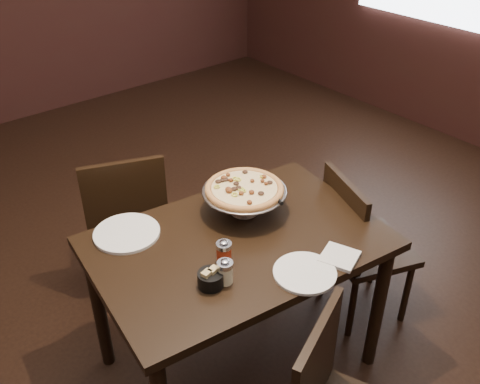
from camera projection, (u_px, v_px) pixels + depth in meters
room at (251, 92)px, 1.75m from camera, size 6.04×7.04×2.84m
dining_table at (238, 258)px, 2.23m from camera, size 1.26×0.92×0.73m
pizza_stand at (244, 189)px, 2.27m from camera, size 0.36×0.36×0.15m
parmesan_shaker at (225, 272)px, 1.93m from camera, size 0.06×0.06×0.10m
pepper_flake_shaker at (224, 252)px, 2.02m from camera, size 0.06×0.06×0.11m
packet_caddy at (210, 279)px, 1.93m from camera, size 0.10×0.10×0.07m
napkin_stack at (339, 257)px, 2.07m from camera, size 0.17×0.17×0.01m
plate_left at (127, 233)px, 2.20m from camera, size 0.27×0.27×0.01m
plate_near at (305, 273)px, 1.99m from camera, size 0.24×0.24×0.01m
serving_spatula at (276, 198)px, 2.22m from camera, size 0.13×0.13×0.02m
chair_far at (127, 218)px, 2.76m from camera, size 0.52×0.52×0.86m
chair_side at (359, 243)px, 2.61m from camera, size 0.49×0.49×0.82m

